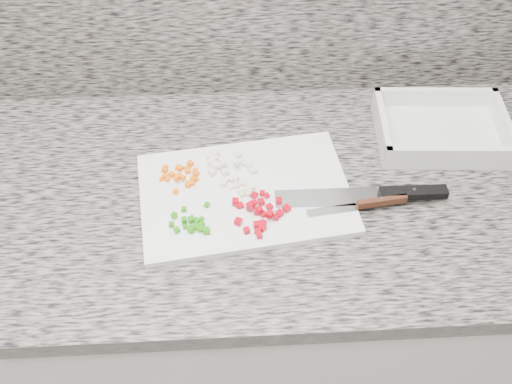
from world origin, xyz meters
TOP-DOWN VIEW (x-y plane):
  - cabinet at (0.00, 1.44)m, footprint 3.92×0.62m
  - countertop at (0.00, 1.44)m, footprint 3.96×0.64m
  - cutting_board at (0.12, 1.42)m, footprint 0.43×0.32m
  - carrot_pile at (-0.00, 1.46)m, footprint 0.08×0.09m
  - onion_pile at (0.08, 1.48)m, footprint 0.10×0.10m
  - green_pepper_pile at (0.02, 1.34)m, footprint 0.08×0.07m
  - red_pepper_pile at (0.14, 1.36)m, footprint 0.11×0.11m
  - garlic_pile at (0.12, 1.42)m, footprint 0.05×0.05m
  - chef_knife at (0.38, 1.39)m, footprint 0.33×0.05m
  - paring_knife at (0.35, 1.37)m, footprint 0.19×0.04m
  - tray at (0.54, 1.56)m, footprint 0.28×0.21m

SIDE VIEW (x-z plane):
  - cabinet at x=0.00m, z-range 0.00..0.86m
  - countertop at x=0.00m, z-range 0.86..0.90m
  - cutting_board at x=0.12m, z-range 0.90..0.91m
  - garlic_pile at x=0.12m, z-range 0.91..0.92m
  - tray at x=0.54m, z-range 0.89..0.95m
  - carrot_pile at x=0.00m, z-range 0.91..0.93m
  - green_pepper_pile at x=0.02m, z-range 0.91..0.93m
  - chef_knife at x=0.38m, z-range 0.91..0.93m
  - paring_knife at x=0.35m, z-range 0.91..0.93m
  - onion_pile at x=0.08m, z-range 0.91..0.93m
  - red_pepper_pile at x=0.14m, z-range 0.91..0.93m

